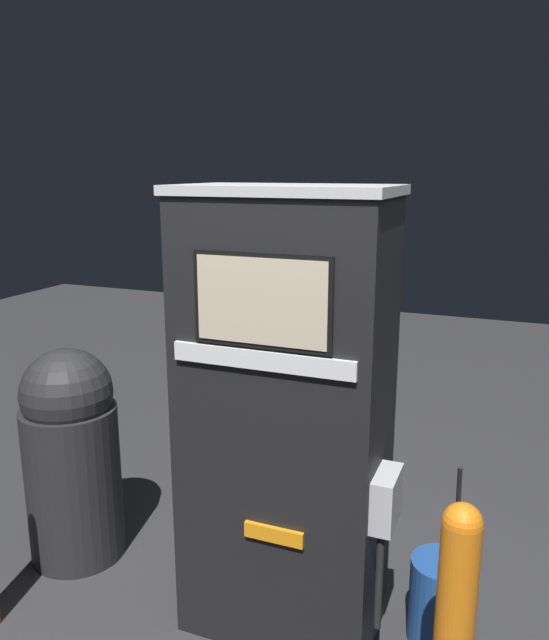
% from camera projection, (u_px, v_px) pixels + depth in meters
% --- Properties ---
extents(gas_pump, '(0.97, 0.55, 2.02)m').
position_uv_depth(gas_pump, '(286.00, 420.00, 2.73)').
color(gas_pump, black).
rests_on(gas_pump, ground_plane).
extents(safety_bollard, '(0.14, 0.14, 1.03)m').
position_uv_depth(safety_bollard, '(454.00, 633.00, 2.13)').
color(safety_bollard, orange).
rests_on(safety_bollard, ground_plane).
extents(trash_bin, '(0.50, 0.50, 1.18)m').
position_uv_depth(trash_bin, '(72.00, 453.00, 3.34)').
color(trash_bin, '#232326').
rests_on(trash_bin, ground_plane).
extents(squeegee_bucket, '(0.28, 0.28, 0.89)m').
position_uv_depth(squeegee_bucket, '(441.00, 600.00, 2.79)').
color(squeegee_bucket, '#1E478C').
rests_on(squeegee_bucket, ground_plane).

